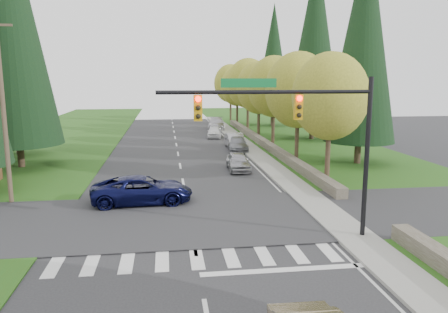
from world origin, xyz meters
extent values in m
plane|color=#28282B|center=(0.00, 0.00, 0.00)|extent=(120.00, 120.00, 0.00)
cube|color=#2E5617|center=(13.00, 20.00, 0.03)|extent=(14.00, 110.00, 0.06)
cube|color=#28282B|center=(0.00, 8.00, 0.00)|extent=(120.00, 8.00, 0.10)
cube|color=gray|center=(6.90, 22.00, 0.07)|extent=(1.80, 80.00, 0.13)
cube|color=gray|center=(6.05, 22.00, 0.07)|extent=(0.20, 80.00, 0.13)
cube|color=#4C4438|center=(8.60, 30.00, 0.35)|extent=(0.70, 40.00, 0.70)
cylinder|color=black|center=(7.20, 4.50, 3.40)|extent=(0.20, 0.20, 6.80)
cylinder|color=black|center=(2.90, 4.50, 6.20)|extent=(8.60, 0.16, 0.16)
cube|color=#0C662D|center=(2.20, 4.55, 6.55)|extent=(2.20, 0.04, 0.35)
cube|color=#BF8C0C|center=(4.20, 4.50, 5.60)|extent=(0.32, 0.24, 1.00)
sphere|color=#FF0C05|center=(4.20, 4.36, 5.95)|extent=(0.22, 0.22, 0.22)
cube|color=#BF8C0C|center=(0.20, 4.50, 5.60)|extent=(0.32, 0.24, 1.00)
sphere|color=#FF0C05|center=(0.20, 4.36, 5.95)|extent=(0.22, 0.22, 0.22)
cylinder|color=#473828|center=(-9.50, 12.00, 5.00)|extent=(0.24, 0.24, 10.00)
cylinder|color=#38281C|center=(9.20, 14.00, 2.38)|extent=(0.32, 0.32, 4.76)
ellipsoid|color=olive|center=(9.20, 14.00, 5.61)|extent=(4.80, 4.80, 5.52)
cylinder|color=#38281C|center=(9.30, 21.00, 2.46)|extent=(0.32, 0.32, 4.93)
ellipsoid|color=olive|center=(9.30, 21.00, 5.81)|extent=(5.20, 5.20, 5.98)
cylinder|color=#38281C|center=(9.10, 28.00, 2.52)|extent=(0.32, 0.32, 5.04)
ellipsoid|color=olive|center=(9.10, 28.00, 5.94)|extent=(5.00, 5.00, 5.75)
cylinder|color=#38281C|center=(9.20, 35.00, 2.41)|extent=(0.32, 0.32, 4.82)
ellipsoid|color=olive|center=(9.20, 35.00, 5.68)|extent=(5.00, 5.00, 5.75)
cylinder|color=#38281C|center=(9.30, 42.00, 2.58)|extent=(0.32, 0.32, 5.15)
ellipsoid|color=olive|center=(9.30, 42.00, 6.07)|extent=(5.40, 5.40, 6.21)
cylinder|color=#38281C|center=(9.10, 49.00, 2.35)|extent=(0.32, 0.32, 4.70)
ellipsoid|color=olive|center=(9.10, 49.00, 5.54)|extent=(4.80, 4.80, 5.52)
cylinder|color=#38281C|center=(9.20, 56.00, 2.49)|extent=(0.32, 0.32, 4.98)
ellipsoid|color=olive|center=(9.20, 56.00, 5.87)|extent=(5.20, 5.20, 5.98)
cylinder|color=#38281C|center=(-12.00, 22.00, 1.00)|extent=(0.50, 0.50, 2.00)
cone|color=black|center=(-12.00, 22.00, 11.30)|extent=(6.46, 6.46, 19.00)
cylinder|color=#38281C|center=(-14.00, 28.00, 1.00)|extent=(0.50, 0.50, 2.00)
cone|color=black|center=(-14.00, 28.00, 10.30)|extent=(5.78, 5.78, 17.00)
cylinder|color=#38281C|center=(14.00, 20.00, 1.00)|extent=(0.50, 0.50, 2.00)
cone|color=black|center=(14.00, 20.00, 9.80)|extent=(5.44, 5.44, 16.00)
cylinder|color=#38281C|center=(15.00, 34.00, 1.00)|extent=(0.50, 0.50, 2.00)
cone|color=black|center=(15.00, 34.00, 10.80)|extent=(6.12, 6.12, 18.00)
cylinder|color=#38281C|center=(14.00, 48.00, 1.00)|extent=(0.50, 0.50, 2.00)
cone|color=black|center=(14.00, 48.00, 9.30)|extent=(5.10, 5.10, 15.00)
imported|color=#0B0D38|center=(-2.39, 11.00, 0.75)|extent=(5.56, 2.81, 1.51)
imported|color=#9FA0A4|center=(4.20, 18.77, 0.65)|extent=(1.62, 3.86, 1.31)
imported|color=gray|center=(5.60, 27.48, 0.63)|extent=(2.12, 4.48, 1.26)
imported|color=#ACABB0|center=(5.60, 29.00, 0.73)|extent=(1.55, 4.45, 1.47)
imported|color=white|center=(4.47, 36.93, 0.65)|extent=(2.01, 3.98, 1.30)
imported|color=#ACABB1|center=(5.60, 44.53, 0.76)|extent=(2.78, 5.49, 1.53)
camera|label=1|loc=(-1.05, -12.36, 6.75)|focal=35.00mm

